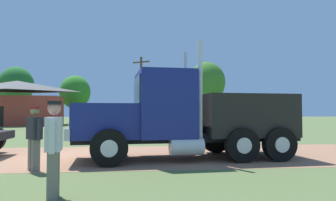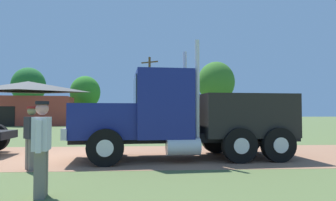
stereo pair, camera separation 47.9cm
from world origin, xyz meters
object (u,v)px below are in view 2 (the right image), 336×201
at_px(visitor_walking_mid, 42,144).
at_px(utility_pole_near, 150,89).
at_px(truck_foreground_white, 187,117).
at_px(visitor_far_side, 219,126).
at_px(visitor_standing_near, 31,135).
at_px(shed_building, 28,104).

relative_size(visitor_walking_mid, utility_pole_near, 0.22).
height_order(truck_foreground_white, utility_pole_near, utility_pole_near).
bearing_deg(visitor_far_side, visitor_standing_near, -132.66).
relative_size(truck_foreground_white, utility_pole_near, 0.96).
xyz_separation_m(visitor_standing_near, visitor_far_side, (6.74, 7.31, -0.09)).
xyz_separation_m(truck_foreground_white, visitor_walking_mid, (-3.20, -4.56, -0.40)).
xyz_separation_m(truck_foreground_white, visitor_far_side, (2.34, 5.53, -0.52)).
bearing_deg(visitor_walking_mid, truck_foreground_white, 54.92).
xyz_separation_m(visitor_standing_near, utility_pole_near, (3.25, 27.17, 3.29)).
distance_m(visitor_walking_mid, shed_building, 34.67).
bearing_deg(visitor_far_side, shed_building, 128.98).
bearing_deg(utility_pole_near, truck_foreground_white, -87.40).
distance_m(visitor_standing_near, utility_pole_near, 27.56).
bearing_deg(truck_foreground_white, shed_building, 119.41).
bearing_deg(visitor_walking_mid, visitor_far_side, 61.22).
xyz_separation_m(truck_foreground_white, shed_building, (-15.65, 27.76, 1.19)).
height_order(shed_building, utility_pole_near, utility_pole_near).
xyz_separation_m(visitor_walking_mid, shed_building, (-12.45, 32.32, 1.59)).
height_order(visitor_walking_mid, visitor_far_side, visitor_walking_mid).
distance_m(visitor_standing_near, visitor_far_side, 9.95).
bearing_deg(visitor_far_side, utility_pole_near, 99.97).
height_order(visitor_far_side, shed_building, shed_building).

